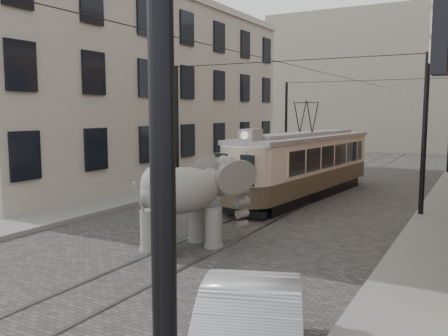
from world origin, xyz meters
The scene contains 9 objects.
ground centered at (0.00, 0.00, 0.00)m, with size 120.00×120.00×0.00m, color #464441.
tram_rails centered at (0.00, 0.00, 0.01)m, with size 1.54×80.00×0.02m, color slate, non-canonical shape.
sidewalk_right centered at (6.00, 0.00, 0.07)m, with size 2.00×60.00×0.15m, color slate.
sidewalk_left centered at (-6.50, 0.00, 0.07)m, with size 2.00×60.00×0.15m, color slate.
stucco_building centered at (-11.00, 10.00, 5.00)m, with size 7.00×24.00×10.00m, color #9D9682.
distant_block centered at (0.00, 40.00, 7.00)m, with size 28.00×10.00×14.00m, color #9D9682.
catenary centered at (-0.20, 5.00, 3.00)m, with size 11.00×30.20×6.00m, color black, non-canonical shape.
tram centered at (0.01, 8.06, 2.17)m, with size 2.26×10.94×4.34m, color beige, non-canonical shape.
elephant centered at (-0.26, -1.63, 1.30)m, with size 2.34×4.25×2.60m, color slate, non-canonical shape.
Camera 1 is at (7.15, -12.68, 3.87)m, focal length 38.39 mm.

